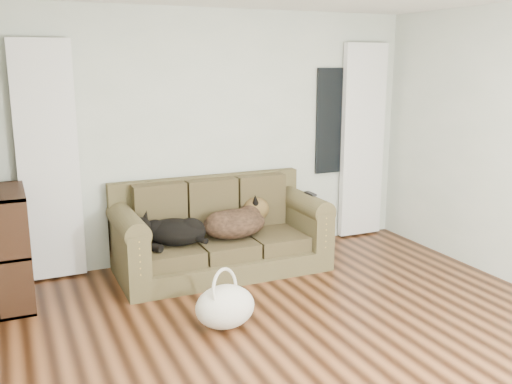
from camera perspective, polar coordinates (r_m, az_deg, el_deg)
name	(u,v)px	position (r m, az deg, el deg)	size (l,w,h in m)	color
floor	(339,356)	(4.30, 8.32, -15.95)	(5.00, 5.00, 0.00)	black
wall_back	(216,136)	(6.07, -4.00, 5.63)	(4.50, 0.04, 2.60)	silver
curtain_left	(48,162)	(5.66, -20.06, 2.81)	(0.55, 0.08, 2.25)	white
curtain_right	(362,141)	(6.85, 10.60, 5.00)	(0.55, 0.08, 2.25)	white
window_pane	(335,121)	(6.67, 7.95, 7.05)	(0.50, 0.03, 1.20)	black
sofa	(221,227)	(5.71, -3.48, -3.56)	(2.06, 0.89, 0.84)	#443A25
dog_black_lab	(171,231)	(5.53, -8.49, -3.91)	(0.60, 0.42, 0.26)	black
dog_shepherd	(237,222)	(5.74, -1.94, -3.04)	(0.70, 0.50, 0.31)	black
tv_remote	(310,194)	(5.94, 5.47, -0.16)	(0.05, 0.16, 0.02)	black
tote_bag	(225,309)	(4.61, -3.11, -11.57)	(0.48, 0.37, 0.35)	beige
bookshelf	(11,247)	(5.39, -23.32, -5.09)	(0.30, 0.80, 1.00)	black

